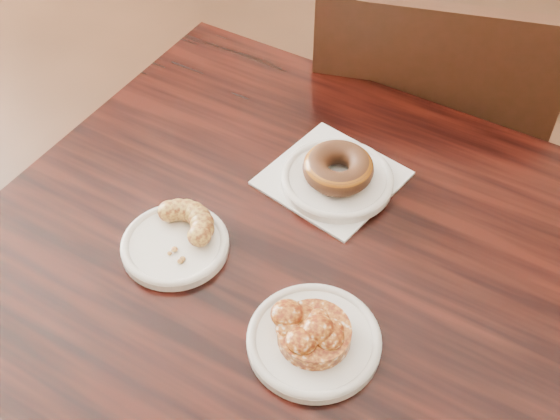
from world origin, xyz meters
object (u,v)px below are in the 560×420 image
Objects in this scene: cafe_table at (278,389)px; cruller_fragment at (173,236)px; glazed_donut at (338,168)px; apple_fritter at (314,332)px; chair_far at (420,141)px.

cruller_fragment is at bearing -154.49° from cafe_table.
glazed_donut reaches higher than apple_fritter.
cruller_fragment is (-0.12, -0.23, -0.01)m from glazed_donut.
glazed_donut is 0.94× the size of cruller_fragment.
apple_fritter is (0.12, -0.09, 0.40)m from cafe_table.
chair_far is 8.65× the size of glazed_donut.
glazed_donut is at bearing 75.60° from chair_far.
cafe_table is 0.43m from cruller_fragment.
chair_far reaches higher than cruller_fragment.
apple_fritter reaches higher than cafe_table.
chair_far reaches higher than glazed_donut.
chair_far is (-0.06, 0.64, 0.08)m from cafe_table.
apple_fritter and cruller_fragment have the same top height.
chair_far is 0.59m from glazed_donut.
chair_far is at bearing 85.17° from cruller_fragment.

